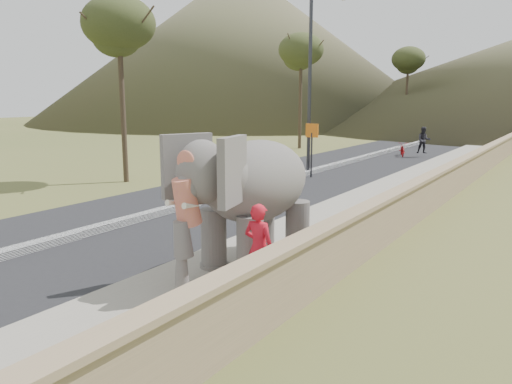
% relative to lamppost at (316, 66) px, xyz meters
% --- Properties ---
extents(ground, '(160.00, 160.00, 0.00)m').
position_rel_lamppost_xyz_m(ground, '(4.69, -13.09, -4.87)').
color(ground, olive).
rests_on(ground, ground).
extents(road, '(7.00, 120.00, 0.03)m').
position_rel_lamppost_xyz_m(road, '(-0.31, -3.09, -4.86)').
color(road, black).
rests_on(road, ground).
extents(median, '(0.35, 120.00, 0.22)m').
position_rel_lamppost_xyz_m(median, '(-0.31, -3.09, -4.76)').
color(median, black).
rests_on(median, ground).
extents(walkway, '(3.00, 120.00, 0.15)m').
position_rel_lamppost_xyz_m(walkway, '(4.69, -3.09, -4.80)').
color(walkway, '#9E9687').
rests_on(walkway, ground).
extents(parapet, '(0.30, 120.00, 1.10)m').
position_rel_lamppost_xyz_m(parapet, '(6.34, -3.09, -4.32)').
color(parapet, tan).
rests_on(parapet, ground).
extents(lamppost, '(1.76, 0.36, 8.00)m').
position_rel_lamppost_xyz_m(lamppost, '(0.00, 0.00, 0.00)').
color(lamppost, '#2D2E32').
rests_on(lamppost, ground).
extents(signboard, '(0.60, 0.08, 2.40)m').
position_rel_lamppost_xyz_m(signboard, '(0.19, -0.67, -3.23)').
color(signboard, '#2D2D33').
rests_on(signboard, ground).
extents(hill_left, '(60.00, 60.00, 22.00)m').
position_rel_lamppost_xyz_m(hill_left, '(-33.31, 41.91, 6.13)').
color(hill_left, brown).
rests_on(hill_left, ground).
extents(elephant_and_man, '(2.30, 3.82, 2.68)m').
position_rel_lamppost_xyz_m(elephant_and_man, '(4.71, -12.01, -3.39)').
color(elephant_and_man, slate).
rests_on(elephant_and_man, ground).
extents(motorcyclist, '(2.27, 1.75, 1.83)m').
position_rel_lamppost_xyz_m(motorcyclist, '(1.66, 9.71, -4.16)').
color(motorcyclist, maroon).
rests_on(motorcyclist, ground).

